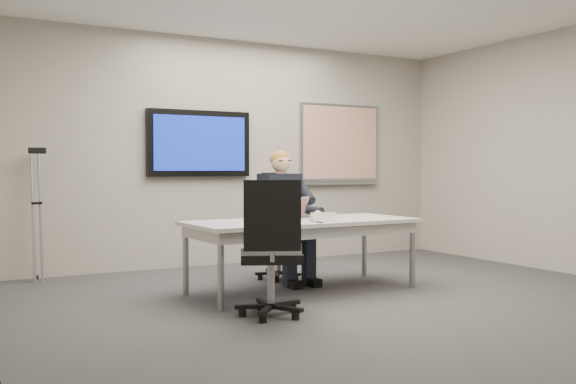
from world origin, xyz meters
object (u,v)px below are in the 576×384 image
laptop (300,213)px  conference_table (303,228)px  seated_person (288,229)px  office_chair_far (276,251)px  office_chair_near (271,275)px

laptop → conference_table: bearing=-129.8°
seated_person → conference_table: bearing=-107.9°
office_chair_far → laptop: 0.68m
laptop → office_chair_near: bearing=-144.0°
office_chair_far → office_chair_near: (-0.87, -1.59, 0.04)m
office_chair_far → seated_person: size_ratio=0.69×
seated_person → laptop: size_ratio=4.06×
seated_person → office_chair_far: bearing=87.5°
conference_table → laptop: 0.30m
conference_table → office_chair_near: 1.18m
seated_person → laptop: 0.32m
office_chair_near → laptop: office_chair_near is taller
conference_table → office_chair_near: size_ratio=2.07×
office_chair_far → office_chair_near: office_chair_near is taller
office_chair_far → office_chair_near: bearing=-137.8°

